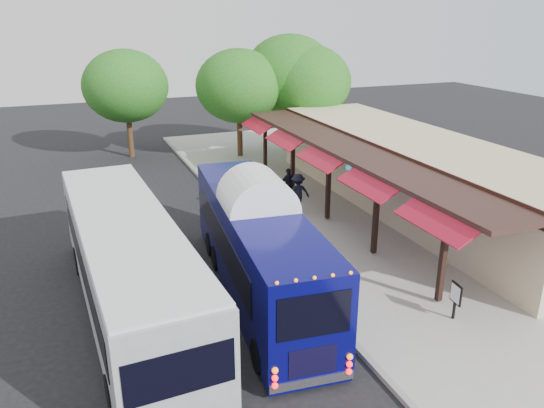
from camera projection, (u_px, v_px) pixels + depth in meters
name	position (u px, v px, depth m)	size (l,w,h in m)	color
ground	(286.00, 273.00, 19.78)	(90.00, 90.00, 0.00)	black
sidewalk	(350.00, 217.00, 24.99)	(10.00, 40.00, 0.15)	#9E9B93
curb	(251.00, 233.00, 23.27)	(0.20, 40.00, 0.16)	gray
station_shelter	(413.00, 174.00, 25.56)	(8.15, 20.00, 3.60)	#C4B188
coach_bus	(258.00, 243.00, 17.79)	(3.36, 11.09, 3.49)	#070755
city_bus	(128.00, 263.00, 16.49)	(3.30, 12.51, 3.33)	gray
ped_a	(263.00, 211.00, 23.12)	(0.64, 0.42, 1.76)	black
ped_b	(241.00, 192.00, 25.81)	(0.76, 0.59, 1.56)	black
ped_c	(289.00, 184.00, 26.95)	(0.96, 0.40, 1.63)	black
ped_d	(298.00, 192.00, 25.35)	(1.19, 0.68, 1.84)	black
sign_board	(456.00, 295.00, 16.32)	(0.12, 0.56, 1.22)	black
tree_left	(239.00, 86.00, 34.02)	(5.55, 5.55, 7.10)	#382314
tree_mid	(290.00, 74.00, 35.50)	(6.18, 6.18, 7.91)	#382314
tree_right	(308.00, 82.00, 34.96)	(5.70, 5.70, 7.29)	#382314
tree_far	(126.00, 86.00, 34.27)	(5.51, 5.51, 7.05)	#382314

